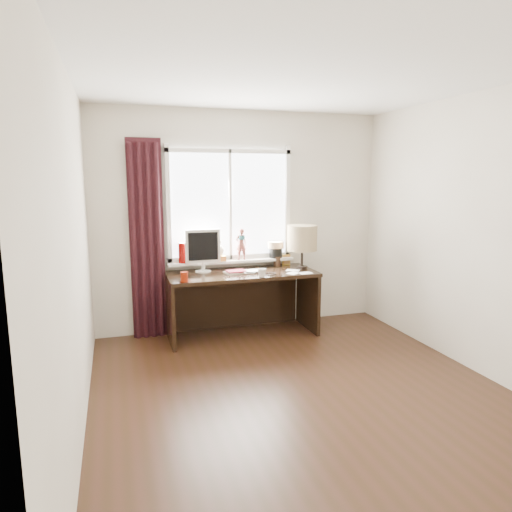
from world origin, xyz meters
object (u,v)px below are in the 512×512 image
object	(u,v)px
laptop	(248,271)
table_lamp	(302,238)
red_cup	(184,277)
desk	(240,291)
mug	(262,273)
monitor	(203,248)

from	to	relation	value
laptop	table_lamp	world-z (taller)	table_lamp
laptop	red_cup	distance (m)	0.80
red_cup	desk	size ratio (longest dim) A/B	0.06
table_lamp	desk	bearing A→B (deg)	172.09
laptop	desk	distance (m)	0.30
laptop	mug	bearing A→B (deg)	-66.84
laptop	mug	world-z (taller)	mug
laptop	monitor	xyz separation A→B (m)	(-0.48, 0.19, 0.26)
laptop	red_cup	world-z (taller)	red_cup
laptop	red_cup	bearing A→B (deg)	-156.94
monitor	table_lamp	xyz separation A→B (m)	(1.16, -0.16, 0.09)
mug	red_cup	bearing A→B (deg)	178.30
red_cup	monitor	bearing A→B (deg)	56.82
mug	red_cup	size ratio (longest dim) A/B	0.96
laptop	monitor	bearing A→B (deg)	163.76
red_cup	monitor	size ratio (longest dim) A/B	0.21
red_cup	table_lamp	xyz separation A→B (m)	(1.44, 0.27, 0.31)
red_cup	desk	bearing A→B (deg)	27.92
laptop	desk	bearing A→B (deg)	119.86
desk	monitor	xyz separation A→B (m)	(-0.42, 0.06, 0.52)
mug	red_cup	xyz separation A→B (m)	(-0.84, 0.03, 0.00)
red_cup	table_lamp	distance (m)	1.50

